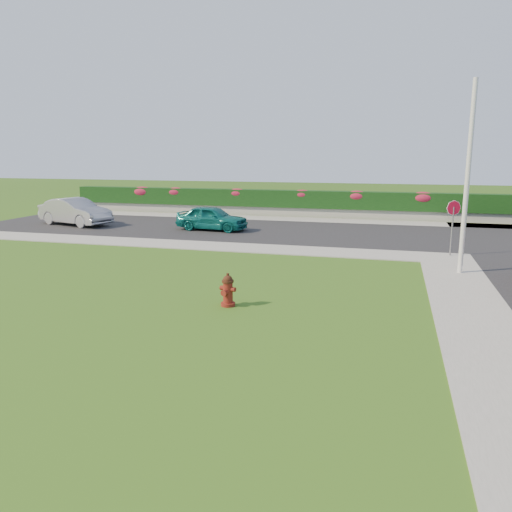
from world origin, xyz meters
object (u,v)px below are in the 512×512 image
(stop_sign, at_px, (453,215))
(fire_hydrant, at_px, (228,290))
(sedan_teal, at_px, (212,218))
(utility_pole, at_px, (467,179))
(sedan_silver, at_px, (75,212))

(stop_sign, bearing_deg, fire_hydrant, -129.75)
(fire_hydrant, xyz_separation_m, sedan_teal, (-5.08, 12.53, 0.26))
(fire_hydrant, height_order, utility_pole, utility_pole)
(sedan_silver, xyz_separation_m, utility_pole, (19.75, -6.71, 2.40))
(sedan_silver, distance_m, stop_sign, 20.10)
(fire_hydrant, bearing_deg, utility_pole, 53.69)
(utility_pole, bearing_deg, fire_hydrant, -139.05)
(stop_sign, bearing_deg, sedan_silver, 166.47)
(sedan_teal, height_order, utility_pole, utility_pole)
(sedan_silver, relative_size, utility_pole, 0.72)
(fire_hydrant, height_order, stop_sign, stop_sign)
(sedan_teal, bearing_deg, fire_hydrant, -153.07)
(sedan_silver, relative_size, stop_sign, 2.04)
(fire_hydrant, bearing_deg, sedan_silver, 149.88)
(fire_hydrant, relative_size, sedan_silver, 0.20)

